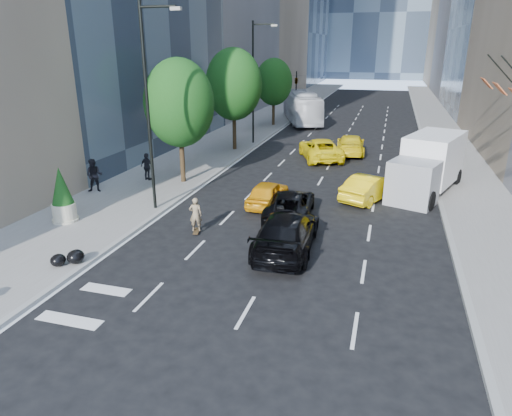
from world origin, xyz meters
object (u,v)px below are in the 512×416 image
(skateboarder, at_px, (196,217))
(box_truck, at_px, (428,165))
(black_sedan_lincoln, at_px, (290,204))
(planter_shrub, at_px, (62,196))
(city_bus, at_px, (302,107))
(black_sedan_mercedes, at_px, (286,232))

(skateboarder, xyz_separation_m, box_truck, (10.51, 9.55, 0.89))
(black_sedan_lincoln, distance_m, planter_shrub, 11.03)
(black_sedan_lincoln, distance_m, city_bus, 31.12)
(city_bus, xyz_separation_m, box_truck, (12.11, -24.35, 0.01))
(skateboarder, xyz_separation_m, planter_shrub, (-6.57, -0.69, 0.63))
(skateboarder, height_order, city_bus, city_bus)
(city_bus, relative_size, planter_shrub, 4.52)
(black_sedan_mercedes, distance_m, planter_shrub, 10.99)
(box_truck, bearing_deg, planter_shrub, -129.36)
(skateboarder, bearing_deg, city_bus, -103.81)
(skateboarder, relative_size, black_sedan_mercedes, 0.28)
(box_truck, bearing_deg, black_sedan_lincoln, -117.53)
(skateboarder, relative_size, planter_shrub, 0.60)
(skateboarder, distance_m, black_sedan_lincoln, 4.93)
(black_sedan_mercedes, xyz_separation_m, box_truck, (6.11, 10.21, 0.87))
(city_bus, height_order, planter_shrub, city_bus)
(black_sedan_lincoln, distance_m, box_truck, 9.33)
(black_sedan_lincoln, bearing_deg, planter_shrub, 15.04)
(black_sedan_lincoln, bearing_deg, box_truck, -143.19)
(black_sedan_mercedes, xyz_separation_m, planter_shrub, (-10.97, -0.04, 0.60))
(planter_shrub, bearing_deg, black_sedan_mercedes, 0.19)
(box_truck, bearing_deg, black_sedan_mercedes, -101.20)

